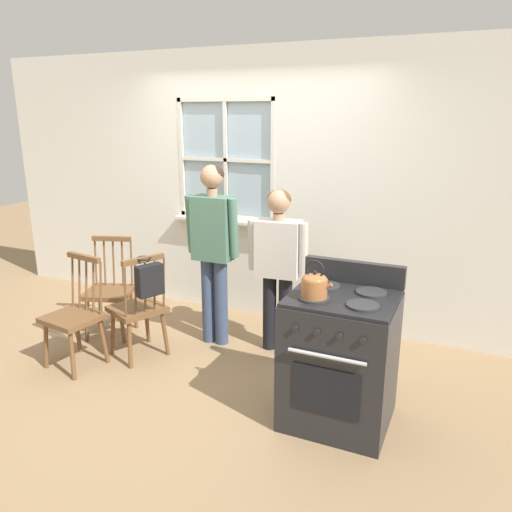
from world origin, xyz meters
TOP-DOWN VIEW (x-y plane):
  - ground_plane at (0.00, 0.00)m, footprint 16.00×16.00m
  - wall_back at (0.02, 1.40)m, footprint 6.40×0.16m
  - chair_by_window at (-0.56, 0.08)m, footprint 0.54×0.55m
  - chair_near_wall at (-0.95, -0.28)m, footprint 0.48×0.46m
  - chair_center_cluster at (-1.09, 0.34)m, footprint 0.52×0.51m
  - person_elderly_left at (-0.09, 0.59)m, footprint 0.50×0.23m
  - person_teen_center at (0.50, 0.69)m, footprint 0.54×0.25m
  - stove at (1.29, -0.15)m, footprint 0.71×0.68m
  - kettle at (1.13, -0.28)m, footprint 0.21×0.17m
  - potted_plant at (-0.42, 1.31)m, footprint 0.13×0.13m
  - handbag at (-0.35, -0.02)m, footprint 0.24×0.24m

SIDE VIEW (x-z plane):
  - ground_plane at x=0.00m, z-range 0.00..0.00m
  - chair_by_window at x=-0.56m, z-range -0.04..0.91m
  - chair_near_wall at x=-0.95m, z-range -0.04..0.91m
  - chair_center_cluster at x=-1.09m, z-range -0.04..0.91m
  - stove at x=1.29m, z-range -0.07..1.02m
  - handbag at x=-0.35m, z-range 0.62..0.93m
  - person_teen_center at x=0.50m, z-range 0.15..1.61m
  - person_elderly_left at x=-0.09m, z-range 0.17..1.82m
  - kettle at x=1.13m, z-range 0.90..1.15m
  - potted_plant at x=-0.42m, z-range 0.95..1.28m
  - wall_back at x=0.02m, z-range -0.02..2.68m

